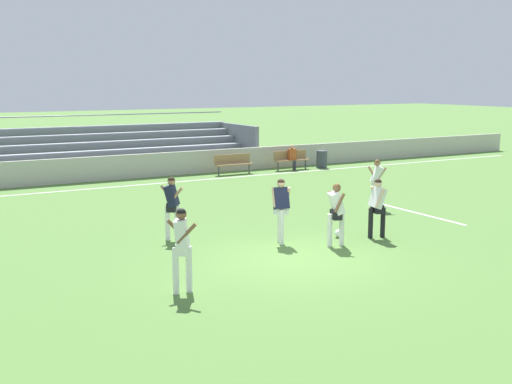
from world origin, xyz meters
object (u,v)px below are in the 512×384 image
(player_white_on_ball, at_px, (336,209))
(spectator_seated, at_px, (292,155))
(player_white_dropping_back, at_px, (377,180))
(player_dark_wide_left, at_px, (281,205))
(soccer_ball, at_px, (339,234))
(bench_centre_sideline, at_px, (291,158))
(player_white_challenging, at_px, (377,203))
(player_white_deep_cover, at_px, (182,243))
(bench_near_wall_gap, at_px, (233,162))
(player_dark_pressing_high, at_px, (172,202))
(bleacher_stand, at_px, (9,153))
(trash_bin, at_px, (322,159))

(player_white_on_ball, bearing_deg, spectator_seated, 61.97)
(player_white_on_ball, xyz_separation_m, player_white_dropping_back, (4.07, 3.30, 0.01))
(player_dark_wide_left, distance_m, soccer_ball, 1.93)
(bench_centre_sideline, relative_size, soccer_ball, 8.18)
(player_white_challenging, relative_size, player_white_deep_cover, 0.93)
(player_dark_wide_left, height_order, soccer_ball, player_dark_wide_left)
(bench_near_wall_gap, height_order, player_dark_pressing_high, player_dark_pressing_high)
(player_white_deep_cover, xyz_separation_m, player_dark_wide_left, (3.79, 2.45, -0.02))
(player_white_on_ball, xyz_separation_m, soccer_ball, (0.60, 0.67, -0.85))
(spectator_seated, relative_size, player_dark_wide_left, 0.71)
(bench_near_wall_gap, bearing_deg, spectator_seated, -2.14)
(bench_near_wall_gap, distance_m, player_white_dropping_back, 9.47)
(bench_centre_sideline, height_order, bench_near_wall_gap, same)
(bench_near_wall_gap, relative_size, player_white_deep_cover, 1.04)
(bench_near_wall_gap, xyz_separation_m, player_dark_pressing_high, (-7.01, -10.06, 0.46))
(player_white_deep_cover, relative_size, player_dark_wide_left, 1.02)
(bleacher_stand, distance_m, soccer_ball, 17.18)
(player_dark_wide_left, bearing_deg, player_white_challenging, -16.37)
(bleacher_stand, distance_m, player_white_challenging, 17.95)
(player_white_challenging, bearing_deg, player_white_dropping_back, 50.44)
(spectator_seated, bearing_deg, player_white_deep_cover, -129.34)
(player_white_on_ball, distance_m, player_white_dropping_back, 5.24)
(player_dark_pressing_high, bearing_deg, bleacher_stand, 98.07)
(bench_near_wall_gap, xyz_separation_m, soccer_ball, (-3.02, -12.07, -0.44))
(bleacher_stand, height_order, player_dark_wide_left, bleacher_stand)
(player_white_challenging, height_order, soccer_ball, player_white_challenging)
(player_white_challenging, bearing_deg, player_white_on_ball, -173.58)
(bench_near_wall_gap, bearing_deg, player_white_deep_cover, -120.76)
(player_white_on_ball, relative_size, player_dark_pressing_high, 0.96)
(player_white_challenging, xyz_separation_m, player_white_on_ball, (-1.49, -0.17, 0.01))
(bleacher_stand, relative_size, spectator_seated, 18.89)
(bleacher_stand, relative_size, soccer_ball, 103.91)
(player_white_deep_cover, bearing_deg, player_white_on_ball, 17.34)
(trash_bin, bearing_deg, player_dark_pressing_high, -140.06)
(player_white_dropping_back, bearing_deg, bleacher_stand, 125.13)
(bench_near_wall_gap, relative_size, soccer_ball, 8.18)
(bench_near_wall_gap, relative_size, player_white_challenging, 1.12)
(spectator_seated, relative_size, player_white_challenging, 0.75)
(player_dark_wide_left, distance_m, player_dark_pressing_high, 2.91)
(soccer_ball, bearing_deg, trash_bin, 56.78)
(bench_centre_sideline, distance_m, player_dark_pressing_high, 14.28)
(bench_near_wall_gap, relative_size, spectator_seated, 1.49)
(bench_centre_sideline, distance_m, spectator_seated, 0.19)
(bench_near_wall_gap, distance_m, player_dark_pressing_high, 12.27)
(spectator_seated, xyz_separation_m, player_dark_pressing_high, (-10.12, -9.94, 0.31))
(bench_near_wall_gap, distance_m, player_white_on_ball, 13.25)
(bleacher_stand, bearing_deg, trash_bin, -17.02)
(player_dark_wide_left, bearing_deg, trash_bin, 50.85)
(player_white_deep_cover, bearing_deg, bench_near_wall_gap, 59.24)
(bench_centre_sideline, distance_m, player_white_deep_cover, 18.39)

